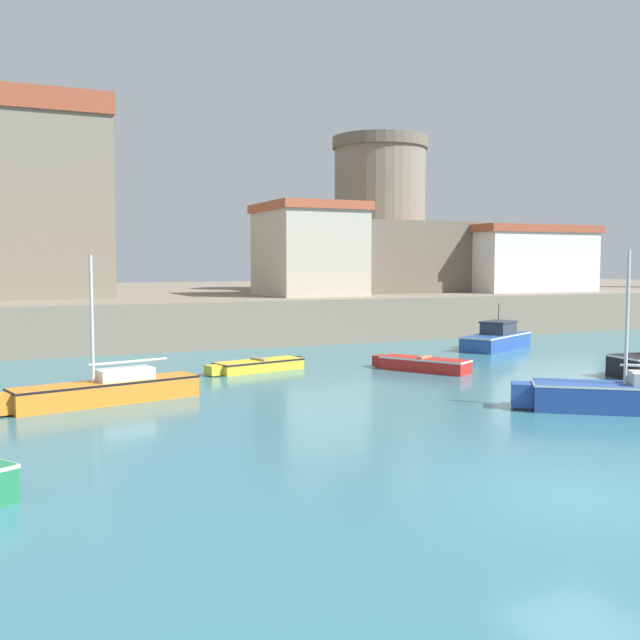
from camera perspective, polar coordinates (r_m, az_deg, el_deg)
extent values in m
plane|color=teal|center=(14.93, 19.29, -12.66)|extent=(200.00, 200.00, 0.00)
cube|color=gray|center=(56.59, -14.17, 1.06)|extent=(120.00, 40.00, 2.37)
cube|color=red|center=(30.21, 7.97, -3.38)|extent=(2.73, 3.67, 0.53)
cube|color=red|center=(31.21, 4.63, -3.10)|extent=(0.75, 0.71, 0.45)
cube|color=white|center=(30.18, 7.97, -2.95)|extent=(2.76, 3.71, 0.07)
cube|color=#997F5B|center=(30.17, 7.98, -2.80)|extent=(0.89, 0.63, 0.08)
cube|color=orange|center=(24.02, -15.91, -5.32)|extent=(5.84, 2.44, 0.68)
cube|color=orange|center=(23.07, -23.18, -5.90)|extent=(0.65, 0.74, 0.58)
cube|color=black|center=(23.97, -15.92, -4.61)|extent=(5.90, 2.46, 0.07)
cylinder|color=silver|center=(23.59, -16.99, 0.06)|extent=(0.10, 0.10, 3.87)
cylinder|color=silver|center=(24.15, -14.37, -3.10)|extent=(2.53, 0.67, 0.08)
cube|color=silver|center=(24.15, -14.67, -3.99)|extent=(1.86, 1.18, 0.36)
cube|color=yellow|center=(30.07, -4.66, -3.48)|extent=(3.80, 1.96, 0.44)
cube|color=yellow|center=(29.00, -8.11, -3.80)|extent=(0.65, 0.73, 0.37)
cube|color=black|center=(30.05, -4.67, -3.14)|extent=(3.84, 1.98, 0.07)
cube|color=#997F5B|center=(30.04, -4.67, -2.99)|extent=(0.42, 0.99, 0.08)
cube|color=black|center=(31.16, -1.67, -3.10)|extent=(0.24, 0.24, 0.36)
cube|color=#284C9E|center=(23.15, 15.15, -5.49)|extent=(0.95, 0.98, 0.70)
cylinder|color=silver|center=(23.22, 22.36, 0.19)|extent=(0.10, 0.10, 3.87)
cube|color=#284C9E|center=(38.65, 13.27, -1.61)|extent=(5.07, 3.77, 0.74)
cube|color=#284C9E|center=(41.22, 14.87, -1.27)|extent=(1.10, 1.16, 0.63)
cube|color=white|center=(38.62, 13.28, -1.12)|extent=(5.12, 3.81, 0.07)
cube|color=#333842|center=(38.81, 13.44, -0.61)|extent=(2.09, 1.91, 0.57)
cube|color=#2D333D|center=(38.79, 13.44, -0.13)|extent=(2.26, 2.05, 0.08)
cylinder|color=black|center=(38.75, 13.46, 0.59)|extent=(0.04, 0.04, 0.90)
cube|color=gray|center=(49.47, -22.23, 7.52)|extent=(9.49, 15.21, 9.88)
cube|color=#9E472D|center=(50.11, -22.42, 13.85)|extent=(9.68, 15.51, 1.20)
cube|color=#685E4F|center=(53.75, 4.55, 4.76)|extent=(12.29, 12.29, 4.65)
cylinder|color=gray|center=(53.83, 4.56, 7.59)|extent=(6.41, 6.41, 9.97)
cylinder|color=#685E4F|center=(54.40, 4.60, 13.26)|extent=(6.73, 6.73, 0.80)
cube|color=silver|center=(53.37, 15.20, 4.25)|extent=(8.82, 5.27, 3.96)
cube|color=#9E472D|center=(53.42, 15.25, 6.65)|extent=(9.26, 5.53, 0.50)
cube|color=#BCB29E|center=(45.05, -0.86, 5.07)|extent=(5.29, 6.03, 5.00)
cube|color=#B25133|center=(45.17, -0.87, 8.56)|extent=(5.56, 6.33, 0.50)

